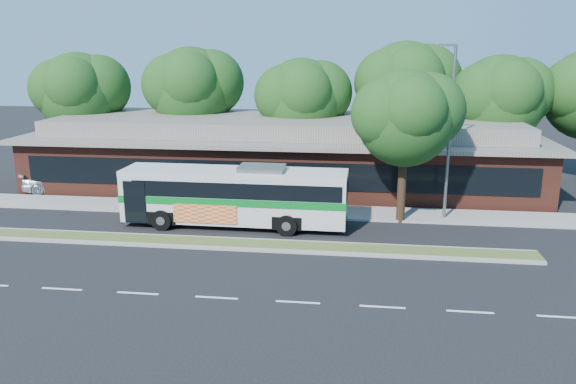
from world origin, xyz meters
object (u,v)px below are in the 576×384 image
sedan (63,181)px  sidewalk_tree (412,116)px  transit_bus (236,192)px  lamp_post (449,128)px

sedan → sidewalk_tree: bearing=-118.6°
transit_bus → sedan: (-12.47, 5.65, -1.08)m
transit_bus → sedan: transit_bus is taller
transit_bus → sedan: bearing=156.3°
lamp_post → sedan: (-23.16, 3.17, -4.20)m
transit_bus → sedan: 13.73m
lamp_post → sidewalk_tree: bearing=-163.3°
sedan → lamp_post: bearing=-116.4°
sedan → sidewalk_tree: 22.08m
lamp_post → sedan: 23.75m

